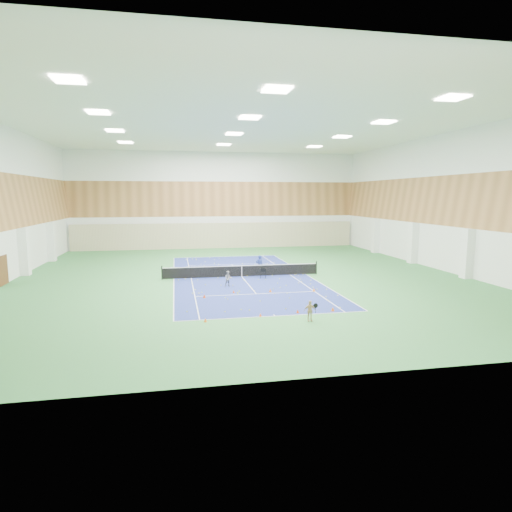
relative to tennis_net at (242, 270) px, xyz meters
The scene contains 21 objects.
ground 0.55m from the tennis_net, ahead, with size 40.00×40.00×0.00m, color #32753B.
room_shell 5.45m from the tennis_net, ahead, with size 36.00×40.00×12.00m, color white, non-canonical shape.
wood_cladding 7.45m from the tennis_net, ahead, with size 36.00×40.00×8.00m, color #A76E3E, non-canonical shape.
ceiling_light_grid 11.37m from the tennis_net, ahead, with size 21.40×25.40×0.06m, color white, non-canonical shape.
court_surface 0.55m from the tennis_net, ahead, with size 10.97×23.77×0.01m, color navy.
tennis_balls_scatter 0.50m from the tennis_net, ahead, with size 10.57×22.77×0.07m, color #ECF629, non-canonical shape.
tennis_net is the anchor object (origin of this frame).
back_curtain 19.78m from the tennis_net, 90.00° to the left, with size 35.40×0.16×3.20m, color #C6B793.
door_left_b 17.93m from the tennis_net, behind, with size 0.08×1.80×2.20m, color #593319.
coach 1.87m from the tennis_net, 26.97° to the left, with size 0.59×0.39×1.62m, color navy.
child_court 3.98m from the tennis_net, 113.10° to the right, with size 0.56×0.44×1.16m, color gray.
child_apron 13.22m from the tennis_net, 83.06° to the right, with size 0.65×0.27×1.12m, color tan.
ball_cart 1.87m from the tennis_net, 32.23° to the right, with size 0.48×0.48×0.84m, color black, non-canonical shape.
cone_svc_a 7.74m from the tennis_net, 117.19° to the right, with size 0.22×0.22×0.24m, color #E03C0B.
cone_svc_b 6.00m from the tennis_net, 104.13° to the right, with size 0.18×0.18×0.19m, color #DD420B.
cone_svc_c 6.13m from the tennis_net, 80.07° to the right, with size 0.21×0.21×0.23m, color #EC5F0C.
cone_svc_d 7.59m from the tennis_net, 57.38° to the right, with size 0.21×0.21×0.24m, color orange.
cone_base_a 12.83m from the tennis_net, 107.41° to the right, with size 0.18×0.18×0.20m, color #FB640D.
cone_base_b 11.82m from the tennis_net, 93.86° to the right, with size 0.17×0.17×0.19m, color #FF520D.
cone_base_c 11.59m from the tennis_net, 82.95° to the right, with size 0.18×0.18×0.20m, color #E1400B.
cone_base_d 12.01m from the tennis_net, 72.95° to the right, with size 0.22×0.22×0.24m, color #DA540B.
Camera 1 is at (-5.27, -34.13, 6.56)m, focal length 30.00 mm.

